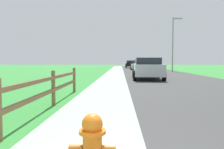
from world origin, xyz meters
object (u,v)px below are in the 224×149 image
at_px(parked_car_beige, 142,66).
at_px(parked_car_white, 137,65).
at_px(parked_suv_silver, 148,68).
at_px(parked_car_black, 131,64).
at_px(street_lamp, 174,40).

bearing_deg(parked_car_beige, parked_car_white, 89.76).
relative_size(parked_suv_silver, parked_car_black, 1.07).
xyz_separation_m(parked_suv_silver, parked_car_beige, (0.62, 10.38, 0.01)).
bearing_deg(parked_suv_silver, street_lamp, 69.14).
xyz_separation_m(parked_suv_silver, parked_car_black, (0.08, 28.72, -0.03)).
bearing_deg(parked_car_black, parked_car_beige, -88.32).
relative_size(parked_car_beige, parked_car_black, 1.02).
height_order(parked_suv_silver, parked_car_white, parked_suv_silver).
distance_m(parked_suv_silver, parked_car_beige, 10.40).
relative_size(parked_car_beige, street_lamp, 0.69).
relative_size(parked_car_white, street_lamp, 0.67).
bearing_deg(parked_suv_silver, parked_car_beige, 86.59).
xyz_separation_m(parked_car_beige, parked_car_black, (-0.54, 18.33, -0.03)).
distance_m(parked_suv_silver, street_lamp, 13.27).
height_order(parked_car_beige, parked_car_black, parked_car_beige).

